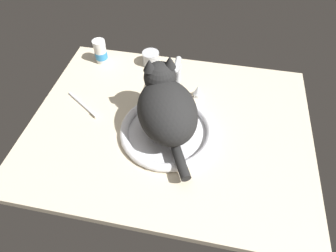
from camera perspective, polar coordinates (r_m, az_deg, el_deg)
countertop at (r=103.17cm, az=0.31°, el=-0.14°), size 100.92×77.60×3.00cm
sink_basin at (r=98.31cm, az=-0.00°, el=-0.99°), size 33.21×33.21×2.97cm
faucet at (r=108.05cm, az=2.08°, el=9.01°), size 18.54×9.33×17.74cm
cat at (r=91.44cm, az=-0.30°, el=4.11°), size 28.58×35.86×21.91cm
pill_bottle at (r=129.21cm, az=-13.53°, el=14.40°), size 5.44×5.44×10.39cm
metal_jar at (r=125.67cm, az=-3.52°, el=13.57°), size 7.29×7.29×5.86cm
toothbrush at (r=112.33cm, az=-16.82°, el=4.10°), size 15.78×11.07×1.70cm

